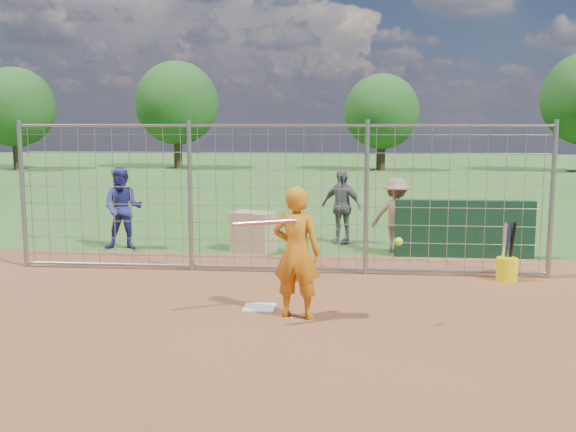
# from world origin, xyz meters

# --- Properties ---
(ground) EXTENTS (100.00, 100.00, 0.00)m
(ground) POSITION_xyz_m (0.00, 0.00, 0.00)
(ground) COLOR #2D591E
(ground) RESTS_ON ground
(infield_dirt) EXTENTS (18.00, 18.00, 0.00)m
(infield_dirt) POSITION_xyz_m (0.00, -3.00, 0.01)
(infield_dirt) COLOR brown
(infield_dirt) RESTS_ON ground
(home_plate) EXTENTS (0.43, 0.43, 0.02)m
(home_plate) POSITION_xyz_m (0.00, -0.20, 0.01)
(home_plate) COLOR silver
(home_plate) RESTS_ON ground
(dugout_wall) EXTENTS (2.60, 0.20, 1.10)m
(dugout_wall) POSITION_xyz_m (3.40, 3.60, 0.55)
(dugout_wall) COLOR #11381E
(dugout_wall) RESTS_ON ground
(batter) EXTENTS (0.70, 0.54, 1.73)m
(batter) POSITION_xyz_m (0.54, -0.57, 0.87)
(batter) COLOR orange
(batter) RESTS_ON ground
(bystander_a) EXTENTS (0.89, 0.74, 1.67)m
(bystander_a) POSITION_xyz_m (-3.35, 3.81, 0.84)
(bystander_a) COLOR navy
(bystander_a) RESTS_ON ground
(bystander_b) EXTENTS (1.00, 0.78, 1.58)m
(bystander_b) POSITION_xyz_m (1.05, 4.93, 0.79)
(bystander_b) COLOR #5E5E63
(bystander_b) RESTS_ON ground
(bystander_c) EXTENTS (1.04, 0.70, 1.48)m
(bystander_c) POSITION_xyz_m (2.15, 4.01, 0.74)
(bystander_c) COLOR #9A6954
(bystander_c) RESTS_ON ground
(equipment_bin) EXTENTS (0.94, 0.80, 0.80)m
(equipment_bin) POSITION_xyz_m (-0.67, 3.77, 0.40)
(equipment_bin) COLOR tan
(equipment_bin) RESTS_ON ground
(equipment_in_play) EXTENTS (2.10, 0.46, 0.30)m
(equipment_in_play) POSITION_xyz_m (0.58, -0.86, 1.25)
(equipment_in_play) COLOR silver
(equipment_in_play) RESTS_ON ground
(bucket_with_bats) EXTENTS (0.34, 0.37, 0.98)m
(bucket_with_bats) POSITION_xyz_m (3.78, 1.76, 0.25)
(bucket_with_bats) COLOR #FFEA0D
(bucket_with_bats) RESTS_ON ground
(backstop_fence) EXTENTS (9.08, 0.08, 2.60)m
(backstop_fence) POSITION_xyz_m (0.00, 2.00, 1.26)
(backstop_fence) COLOR gray
(backstop_fence) RESTS_ON ground
(tree_line) EXTENTS (44.66, 6.72, 6.48)m
(tree_line) POSITION_xyz_m (3.13, 28.13, 3.71)
(tree_line) COLOR #3F2B19
(tree_line) RESTS_ON ground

